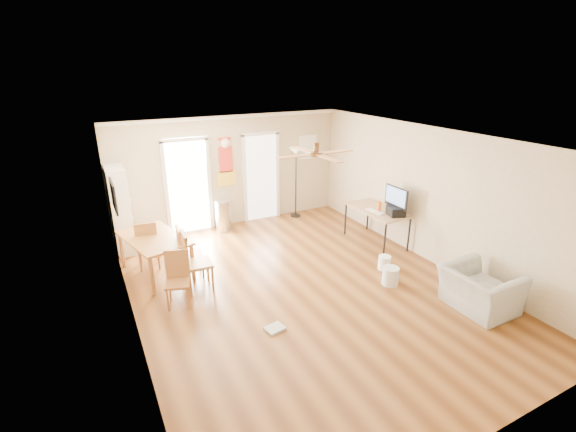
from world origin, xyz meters
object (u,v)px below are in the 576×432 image
dining_chair_right_a (191,252)px  printer (396,211)px  computer_desk (376,226)px  wastebasket_b (384,263)px  dining_chair_far (148,244)px  dining_chair_right_b (198,261)px  trash_can (223,216)px  torchiere_lamp (296,183)px  bookshelf (120,210)px  dining_chair_near (177,280)px  wastebasket_a (390,276)px  dining_table (156,255)px  armchair (479,290)px

dining_chair_right_a → printer: (4.05, -0.82, 0.37)m
computer_desk → wastebasket_b: bearing=-120.7°
printer → dining_chair_right_a: bearing=-172.6°
dining_chair_far → dining_chair_right_a: bearing=139.6°
dining_chair_right_b → wastebasket_b: dining_chair_right_b is taller
trash_can → torchiere_lamp: (1.95, 0.05, 0.52)m
dining_chair_right_b → wastebasket_b: (3.31, -0.94, -0.40)m
bookshelf → computer_desk: bookshelf is taller
dining_chair_near → computer_desk: dining_chair_near is taller
computer_desk → wastebasket_a: size_ratio=4.33×
torchiere_lamp → wastebasket_b: bearing=-87.8°
trash_can → wastebasket_b: size_ratio=2.71×
bookshelf → wastebasket_b: bookshelf is taller
torchiere_lamp → bookshelf: bearing=-178.4°
bookshelf → wastebasket_a: bearing=-39.2°
dining_chair_far → wastebasket_b: 4.51m
computer_desk → printer: (0.11, -0.45, 0.47)m
dining_table → dining_chair_far: bearing=103.6°
bookshelf → armchair: (4.70, -4.90, -0.55)m
torchiere_lamp → wastebasket_a: 3.86m
dining_chair_right_a → dining_chair_far: dining_chair_right_a is taller
dining_chair_right_a → dining_chair_far: (-0.63, 0.73, -0.01)m
dining_chair_far → armchair: 5.86m
bookshelf → dining_table: bookshelf is taller
computer_desk → dining_chair_near: bearing=-173.5°
bookshelf → dining_chair_right_b: (0.95, -2.25, -0.36)m
dining_chair_right_a → dining_chair_far: 0.96m
dining_chair_far → computer_desk: (4.57, -1.10, -0.09)m
wastebasket_a → wastebasket_b: bearing=60.3°
dining_chair_right_a → computer_desk: dining_chair_right_a is taller
computer_desk → printer: printer is taller
dining_chair_right_b → trash_can: 2.62m
dining_chair_near → torchiere_lamp: size_ratio=0.51×
dining_chair_right_b → wastebasket_a: (3.02, -1.43, -0.37)m
dining_chair_near → computer_desk: (4.39, 0.50, -0.07)m
dining_table → bookshelf: bearing=106.6°
dining_chair_right_a → wastebasket_b: dining_chair_right_a is taller
trash_can → wastebasket_a: 4.16m
bookshelf → armchair: size_ratio=1.71×
printer → armchair: (-0.30, -2.33, -0.52)m
wastebasket_b → dining_chair_far: bearing=151.1°
dining_chair_right_a → armchair: 4.90m
bookshelf → armchair: 6.81m
trash_can → printer: (2.82, -2.63, 0.49)m
dining_chair_right_a → computer_desk: 3.96m
dining_table → wastebasket_a: size_ratio=4.42×
trash_can → bookshelf: bearing=-178.3°
bookshelf → computer_desk: 5.35m
dining_chair_right_a → printer: 4.15m
computer_desk → printer: bearing=-76.6°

